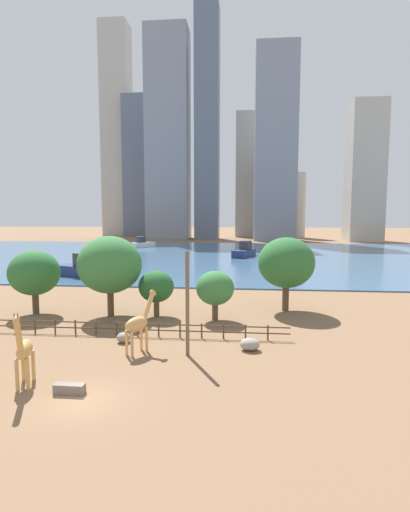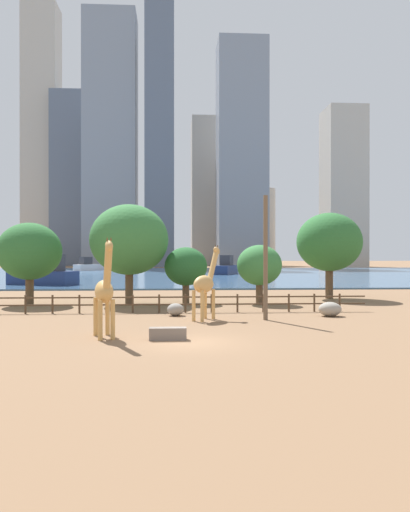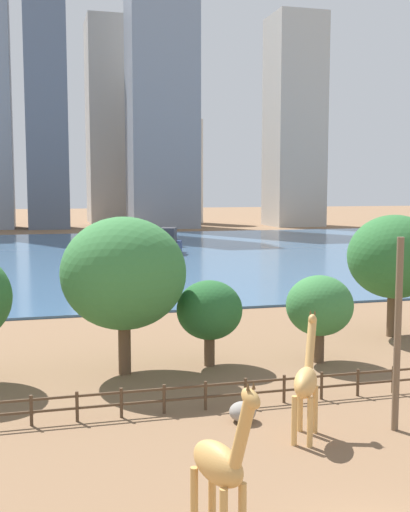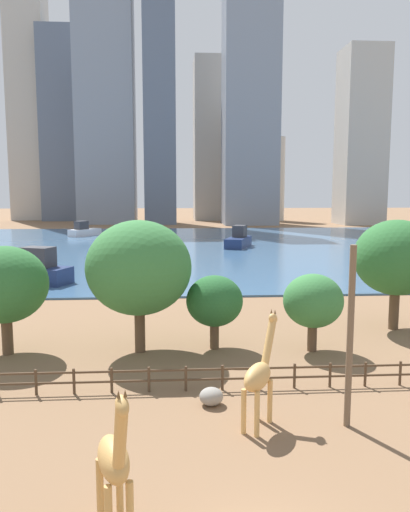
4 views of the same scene
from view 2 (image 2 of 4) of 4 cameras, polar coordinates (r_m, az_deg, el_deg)
name	(u,v)px [view 2 (image 2 of 4)]	position (r m, az deg, el deg)	size (l,w,h in m)	color
ground_plane	(179,274)	(103.49, -2.99, -2.09)	(400.00, 400.00, 0.00)	brown
harbor_water	(179,274)	(100.49, -2.98, -2.10)	(180.00, 86.00, 0.20)	#3D6084
giraffe_tall	(105,291)	(25.19, -11.41, -3.98)	(1.46, 3.04, 4.99)	tan
giraffe_companion	(205,284)	(31.53, 0.02, -3.21)	(2.22, 3.08, 4.81)	tan
utility_pole	(266,258)	(31.68, 6.93, -0.19)	(0.28, 0.28, 7.87)	brown
boulder_near_fence	(176,310)	(33.87, -3.39, -6.13)	(1.13, 1.11, 0.83)	gray
boulder_by_pole	(330,309)	(34.55, 14.10, -5.91)	(1.54, 1.27, 0.95)	gray
feeding_trough	(168,334)	(24.49, -4.27, -8.85)	(1.80, 0.60, 0.60)	#72665B
enclosure_fence	(179,302)	(35.57, -2.97, -5.28)	(26.12, 0.14, 1.30)	#4C3826
tree_left_large	(129,240)	(42.03, -8.66, 1.84)	(6.53, 6.53, 8.31)	brown
tree_center_broad	(329,242)	(48.08, 14.01, 1.53)	(6.07, 6.07, 8.03)	brown
tree_right_tall	(259,265)	(41.90, 6.24, -1.08)	(3.76, 3.76, 4.93)	brown
tree_left_small	(186,267)	(42.23, -2.21, -1.24)	(3.62, 3.62, 4.75)	brown
tree_right_small	(30,252)	(43.61, -19.42, 0.48)	(5.24, 5.24, 6.76)	brown
boat_sailboat	(88,266)	(124.24, -13.22, -1.10)	(6.73, 7.61, 3.31)	silver
boat_tug	(226,268)	(98.92, 2.37, -1.34)	(5.86, 9.11, 3.77)	navy
boat_barge	(44,274)	(67.56, -17.89, -2.02)	(9.48, 6.33, 3.93)	navy
skyline_tower_needle	(42,136)	(202.16, -18.18, 12.93)	(12.65, 11.54, 97.39)	#B7B2A8
skyline_block_central	(204,193)	(188.33, -0.16, 7.24)	(9.13, 14.79, 54.39)	#ADA89E
skyline_tower_glass	(160,130)	(170.20, -5.19, 14.18)	(9.43, 10.68, 90.50)	slate
skyline_block_left	(263,227)	(182.30, 6.66, 3.28)	(8.83, 8.83, 27.81)	#B7B2A8
skyline_block_right	(343,188)	(170.59, 15.53, 7.51)	(12.41, 12.97, 51.67)	#B7B2A8
skyline_tower_short	(111,140)	(173.96, -10.72, 12.85)	(17.24, 13.10, 84.43)	gray
skyline_block_wide	(242,155)	(166.03, 4.20, 11.47)	(15.85, 13.55, 73.12)	gray
skyline_tower_far	(70,180)	(192.29, -15.18, 8.40)	(12.26, 12.98, 63.15)	slate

